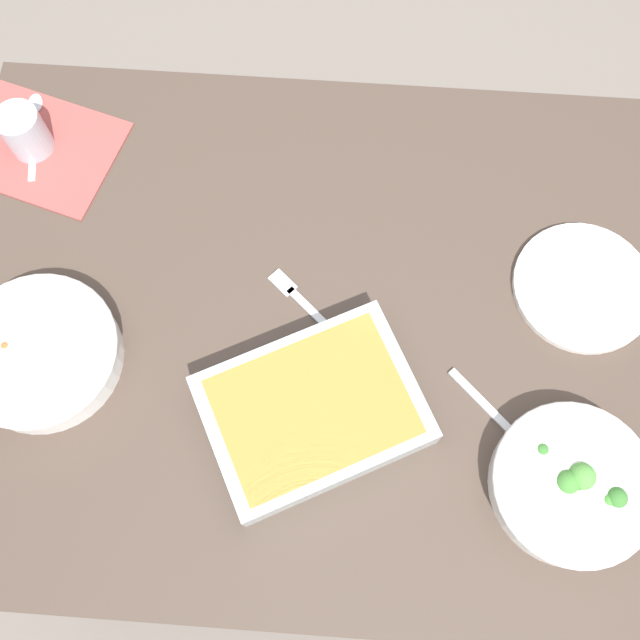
{
  "coord_description": "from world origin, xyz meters",
  "views": [
    {
      "loc": [
        0.03,
        -0.37,
        1.78
      ],
      "look_at": [
        0.0,
        0.0,
        0.74
      ],
      "focal_mm": 40.08,
      "sensor_mm": 36.0,
      "label": 1
    }
  ],
  "objects_px": {
    "spoon_by_stew": "(75,360)",
    "spoon_by_broccoli": "(506,426)",
    "baking_dish": "(313,410)",
    "side_plate": "(583,287)",
    "fork_on_table": "(305,305)",
    "drink_cup": "(26,134)",
    "stew_bowl": "(40,353)",
    "spoon_spare": "(35,124)",
    "broccoli_bowl": "(572,484)"
  },
  "relations": [
    {
      "from": "stew_bowl",
      "to": "baking_dish",
      "type": "bearing_deg",
      "value": -8.05
    },
    {
      "from": "fork_on_table",
      "to": "stew_bowl",
      "type": "bearing_deg",
      "value": -163.47
    },
    {
      "from": "spoon_by_broccoli",
      "to": "fork_on_table",
      "type": "xyz_separation_m",
      "value": [
        -0.31,
        0.17,
        -0.0
      ]
    },
    {
      "from": "spoon_by_broccoli",
      "to": "side_plate",
      "type": "bearing_deg",
      "value": 61.44
    },
    {
      "from": "spoon_by_stew",
      "to": "spoon_by_broccoli",
      "type": "relative_size",
      "value": 1.26
    },
    {
      "from": "baking_dish",
      "to": "spoon_spare",
      "type": "xyz_separation_m",
      "value": [
        -0.51,
        0.47,
        -0.03
      ]
    },
    {
      "from": "baking_dish",
      "to": "spoon_by_stew",
      "type": "relative_size",
      "value": 2.1
    },
    {
      "from": "broccoli_bowl",
      "to": "side_plate",
      "type": "distance_m",
      "value": 0.31
    },
    {
      "from": "baking_dish",
      "to": "spoon_by_broccoli",
      "type": "xyz_separation_m",
      "value": [
        0.28,
        0.0,
        -0.03
      ]
    },
    {
      "from": "baking_dish",
      "to": "spoon_by_broccoli",
      "type": "relative_size",
      "value": 2.65
    },
    {
      "from": "drink_cup",
      "to": "spoon_by_broccoli",
      "type": "distance_m",
      "value": 0.9
    },
    {
      "from": "broccoli_bowl",
      "to": "spoon_spare",
      "type": "distance_m",
      "value": 1.04
    },
    {
      "from": "side_plate",
      "to": "spoon_spare",
      "type": "distance_m",
      "value": 0.95
    },
    {
      "from": "fork_on_table",
      "to": "side_plate",
      "type": "bearing_deg",
      "value": 7.87
    },
    {
      "from": "stew_bowl",
      "to": "spoon_by_stew",
      "type": "distance_m",
      "value": 0.05
    },
    {
      "from": "spoon_by_stew",
      "to": "spoon_spare",
      "type": "xyz_separation_m",
      "value": [
        -0.15,
        0.41,
        0.0
      ]
    },
    {
      "from": "drink_cup",
      "to": "spoon_spare",
      "type": "xyz_separation_m",
      "value": [
        -0.01,
        0.04,
        -0.03
      ]
    },
    {
      "from": "fork_on_table",
      "to": "drink_cup",
      "type": "bearing_deg",
      "value": 152.03
    },
    {
      "from": "stew_bowl",
      "to": "fork_on_table",
      "type": "height_order",
      "value": "stew_bowl"
    },
    {
      "from": "broccoli_bowl",
      "to": "spoon_spare",
      "type": "xyz_separation_m",
      "value": [
        -0.88,
        0.55,
        -0.03
      ]
    },
    {
      "from": "spoon_spare",
      "to": "side_plate",
      "type": "bearing_deg",
      "value": -14.53
    },
    {
      "from": "spoon_by_stew",
      "to": "spoon_spare",
      "type": "relative_size",
      "value": 1.0
    },
    {
      "from": "broccoli_bowl",
      "to": "baking_dish",
      "type": "distance_m",
      "value": 0.38
    },
    {
      "from": "spoon_by_broccoli",
      "to": "spoon_by_stew",
      "type": "bearing_deg",
      "value": 175.17
    },
    {
      "from": "spoon_by_stew",
      "to": "spoon_by_broccoli",
      "type": "height_order",
      "value": "same"
    },
    {
      "from": "stew_bowl",
      "to": "spoon_by_stew",
      "type": "bearing_deg",
      "value": 0.22
    },
    {
      "from": "stew_bowl",
      "to": "broccoli_bowl",
      "type": "xyz_separation_m",
      "value": [
        0.78,
        -0.14,
        -0.0
      ]
    },
    {
      "from": "side_plate",
      "to": "spoon_by_stew",
      "type": "distance_m",
      "value": 0.8
    },
    {
      "from": "side_plate",
      "to": "spoon_spare",
      "type": "relative_size",
      "value": 1.25
    },
    {
      "from": "stew_bowl",
      "to": "spoon_spare",
      "type": "height_order",
      "value": "stew_bowl"
    },
    {
      "from": "stew_bowl",
      "to": "broccoli_bowl",
      "type": "bearing_deg",
      "value": -9.96
    },
    {
      "from": "side_plate",
      "to": "spoon_by_broccoli",
      "type": "height_order",
      "value": "side_plate"
    },
    {
      "from": "broccoli_bowl",
      "to": "drink_cup",
      "type": "distance_m",
      "value": 1.01
    },
    {
      "from": "spoon_spare",
      "to": "fork_on_table",
      "type": "distance_m",
      "value": 0.57
    },
    {
      "from": "spoon_by_stew",
      "to": "fork_on_table",
      "type": "bearing_deg",
      "value": 18.46
    },
    {
      "from": "side_plate",
      "to": "spoon_by_stew",
      "type": "relative_size",
      "value": 1.26
    },
    {
      "from": "stew_bowl",
      "to": "side_plate",
      "type": "distance_m",
      "value": 0.84
    },
    {
      "from": "drink_cup",
      "to": "spoon_spare",
      "type": "height_order",
      "value": "drink_cup"
    },
    {
      "from": "spoon_by_stew",
      "to": "spoon_spare",
      "type": "distance_m",
      "value": 0.44
    },
    {
      "from": "baking_dish",
      "to": "spoon_by_broccoli",
      "type": "bearing_deg",
      "value": 0.64
    },
    {
      "from": "baking_dish",
      "to": "spoon_spare",
      "type": "relative_size",
      "value": 2.09
    },
    {
      "from": "side_plate",
      "to": "broccoli_bowl",
      "type": "bearing_deg",
      "value": -97.37
    },
    {
      "from": "spoon_by_broccoli",
      "to": "fork_on_table",
      "type": "height_order",
      "value": "spoon_by_broccoli"
    },
    {
      "from": "spoon_by_broccoli",
      "to": "spoon_spare",
      "type": "height_order",
      "value": "same"
    },
    {
      "from": "drink_cup",
      "to": "fork_on_table",
      "type": "relative_size",
      "value": 0.59
    },
    {
      "from": "stew_bowl",
      "to": "side_plate",
      "type": "xyz_separation_m",
      "value": [
        0.82,
        0.17,
        -0.03
      ]
    },
    {
      "from": "broccoli_bowl",
      "to": "fork_on_table",
      "type": "height_order",
      "value": "broccoli_bowl"
    },
    {
      "from": "baking_dish",
      "to": "drink_cup",
      "type": "bearing_deg",
      "value": 139.8
    },
    {
      "from": "stew_bowl",
      "to": "drink_cup",
      "type": "bearing_deg",
      "value": 104.73
    },
    {
      "from": "broccoli_bowl",
      "to": "spoon_by_broccoli",
      "type": "distance_m",
      "value": 0.12
    }
  ]
}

